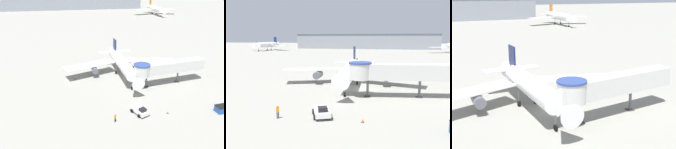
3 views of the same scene
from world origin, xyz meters
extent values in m
plane|color=gray|center=(0.00, 0.00, 0.00)|extent=(800.00, 800.00, 0.00)
cylinder|color=white|center=(-2.93, 1.72, 3.73)|extent=(3.56, 17.55, 3.05)
cone|color=white|center=(-2.59, -9.91, 3.73)|extent=(3.15, 3.44, 3.05)
cone|color=white|center=(-3.21, 11.52, 3.73)|extent=(3.18, 4.66, 3.05)
cube|color=white|center=(-11.90, 4.29, 3.19)|extent=(15.24, 8.79, 0.22)
cube|color=white|center=(5.88, 4.81, 3.19)|extent=(15.28, 8.04, 0.22)
cube|color=#141E4C|center=(-3.20, 11.29, 6.47)|extent=(0.34, 3.31, 3.96)
cube|color=white|center=(-3.22, 11.74, 4.26)|extent=(10.08, 2.60, 0.18)
cylinder|color=#565960|center=(-10.69, 3.22, 2.11)|extent=(1.77, 3.35, 1.68)
cylinder|color=#565960|center=(4.73, 3.67, 2.11)|extent=(1.77, 3.35, 1.68)
cylinder|color=#4C4C51|center=(-2.67, -6.92, 1.33)|extent=(0.18, 0.18, 1.75)
cylinder|color=black|center=(-2.67, -6.92, 0.45)|extent=(0.29, 0.91, 0.90)
cylinder|color=#4C4C51|center=(-4.36, 3.86, 1.33)|extent=(0.22, 0.22, 1.75)
cylinder|color=black|center=(-4.36, 3.86, 0.45)|extent=(0.43, 0.91, 0.90)
cylinder|color=#4C4C51|center=(-1.62, 3.94, 1.33)|extent=(0.22, 0.22, 1.75)
cylinder|color=black|center=(-1.62, 3.94, 0.45)|extent=(0.43, 0.91, 0.90)
cube|color=silver|center=(8.82, -4.94, 4.63)|extent=(17.98, 4.94, 2.80)
cylinder|color=silver|center=(0.00, -6.12, 4.63)|extent=(3.90, 3.90, 2.80)
cylinder|color=navy|center=(0.00, -6.12, 6.18)|extent=(4.10, 4.09, 0.30)
cylinder|color=#56565B|center=(1.41, -5.94, 1.62)|extent=(0.44, 0.44, 3.23)
cube|color=#333338|center=(1.41, -5.94, 0.06)|extent=(1.10, 1.10, 0.12)
cylinder|color=#56565B|center=(10.58, -4.71, 1.62)|extent=(0.44, 0.44, 3.23)
cube|color=#333338|center=(10.58, -4.71, 0.06)|extent=(1.10, 1.10, 0.12)
cube|color=silver|center=(-4.04, -17.41, 0.70)|extent=(3.45, 4.57, 0.65)
cube|color=black|center=(-3.69, -18.27, 1.32)|extent=(1.58, 1.53, 0.59)
cylinder|color=black|center=(-4.60, -18.85, 0.37)|extent=(0.59, 0.82, 0.75)
cylinder|color=black|center=(-2.64, -18.06, 0.37)|extent=(0.59, 0.82, 0.75)
cylinder|color=black|center=(-5.44, -16.76, 0.37)|extent=(0.59, 0.82, 0.75)
cylinder|color=black|center=(-3.48, -15.97, 0.37)|extent=(0.59, 0.82, 0.75)
cube|color=#234C9E|center=(12.79, -20.23, 0.69)|extent=(2.49, 1.94, 1.37)
cube|color=black|center=(12.79, -20.23, 1.41)|extent=(2.64, 2.05, 0.08)
cube|color=black|center=(1.65, -18.51, 0.02)|extent=(0.38, 0.38, 0.04)
cone|color=orange|center=(1.65, -18.51, 0.34)|extent=(0.26, 0.26, 0.59)
cylinder|color=white|center=(1.65, -18.51, 0.41)|extent=(0.14, 0.14, 0.07)
cube|color=black|center=(-16.17, 2.61, 0.02)|extent=(0.47, 0.47, 0.04)
cone|color=orange|center=(-16.17, 2.61, 0.41)|extent=(0.32, 0.32, 0.73)
cylinder|color=white|center=(-16.17, 2.61, 0.49)|extent=(0.18, 0.18, 0.09)
cylinder|color=#1E2338|center=(-9.48, -19.32, 0.45)|extent=(0.13, 0.13, 0.89)
cylinder|color=#1E2338|center=(-9.63, -19.44, 0.45)|extent=(0.13, 0.13, 0.89)
cube|color=orange|center=(-9.56, -19.38, 1.24)|extent=(0.40, 0.38, 0.71)
sphere|color=tan|center=(-9.56, -19.38, 1.72)|extent=(0.24, 0.24, 0.24)
cylinder|color=white|center=(52.88, 117.66, 4.73)|extent=(4.27, 24.61, 3.89)
cone|color=white|center=(52.64, 101.69, 4.73)|extent=(3.96, 4.34, 3.89)
cone|color=white|center=(53.10, 131.30, 4.73)|extent=(3.98, 5.89, 3.89)
cube|color=white|center=(43.44, 120.88, 4.05)|extent=(16.07, 9.74, 0.22)
cube|color=white|center=(62.43, 120.58, 4.05)|extent=(16.09, 10.14, 0.22)
cube|color=orange|center=(53.09, 131.00, 8.23)|extent=(0.31, 4.51, 5.06)
cube|color=white|center=(53.10, 131.59, 5.41)|extent=(10.32, 3.31, 0.18)
cylinder|color=#4C4C51|center=(52.70, 105.67, 1.67)|extent=(0.18, 0.18, 2.24)
cylinder|color=black|center=(52.70, 105.67, 0.55)|extent=(0.28, 1.10, 1.10)
cylinder|color=#4C4C51|center=(51.18, 120.76, 1.67)|extent=(0.22, 0.22, 2.24)
cylinder|color=black|center=(51.18, 120.76, 0.55)|extent=(0.42, 1.11, 1.10)
cylinder|color=#4C4C51|center=(54.68, 120.70, 1.67)|extent=(0.22, 0.22, 2.24)
cylinder|color=black|center=(54.68, 120.70, 0.55)|extent=(0.42, 1.11, 1.10)
cube|color=gray|center=(-12.32, 175.00, 6.53)|extent=(133.85, 25.56, 13.07)
camera|label=1|loc=(-16.98, -53.66, 24.93)|focal=35.00mm
camera|label=2|loc=(3.78, -44.95, 10.62)|focal=35.00mm
camera|label=3|loc=(-17.16, -41.26, 17.42)|focal=50.00mm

